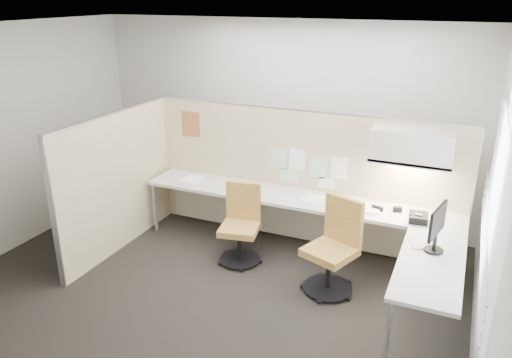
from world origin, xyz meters
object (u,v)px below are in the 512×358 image
at_px(chair_left, 241,226).
at_px(chair_right, 334,250).
at_px(desk, 318,215).
at_px(monitor, 437,226).
at_px(phone, 418,218).

xyz_separation_m(chair_left, chair_right, (1.21, -0.19, 0.04)).
relative_size(desk, chair_right, 3.85).
distance_m(monitor, phone, 0.70).
height_order(chair_left, monitor, monitor).
bearing_deg(phone, chair_right, -150.96).
distance_m(desk, chair_right, 0.66).
distance_m(desk, chair_left, 0.94).
xyz_separation_m(desk, chair_right, (0.35, -0.54, -0.12)).
bearing_deg(chair_left, desk, 11.40).
relative_size(desk, phone, 17.78).
bearing_deg(chair_left, chair_right, -19.78).
xyz_separation_m(chair_left, monitor, (2.23, -0.27, 0.56)).
distance_m(chair_right, monitor, 1.14).
relative_size(chair_left, chair_right, 0.92).
xyz_separation_m(desk, chair_left, (-0.86, -0.35, -0.16)).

